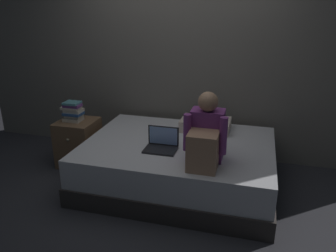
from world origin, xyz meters
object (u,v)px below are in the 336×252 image
(bed, at_px, (179,164))
(pillow, at_px, (206,125))
(person_sitting, at_px, (206,137))
(book_stack, at_px, (73,112))
(laptop, at_px, (162,144))
(nightstand, at_px, (79,143))

(bed, distance_m, pillow, 0.59)
(person_sitting, height_order, pillow, person_sitting)
(bed, distance_m, person_sitting, 0.72)
(person_sitting, distance_m, book_stack, 1.76)
(bed, xyz_separation_m, person_sitting, (0.34, -0.40, 0.50))
(bed, bearing_deg, laptop, -121.17)
(laptop, bearing_deg, nightstand, 161.87)
(pillow, relative_size, book_stack, 2.34)
(bed, bearing_deg, nightstand, 172.37)
(pillow, bearing_deg, bed, -114.94)
(pillow, xyz_separation_m, book_stack, (-1.54, -0.29, 0.12))
(person_sitting, bearing_deg, laptop, 158.29)
(laptop, height_order, pillow, laptop)
(book_stack, bearing_deg, pillow, 10.54)
(pillow, bearing_deg, laptop, -117.00)
(book_stack, bearing_deg, nightstand, 19.58)
(person_sitting, distance_m, laptop, 0.54)
(pillow, bearing_deg, person_sitting, -81.18)
(laptop, relative_size, pillow, 0.57)
(nightstand, relative_size, laptop, 1.75)
(bed, relative_size, person_sitting, 3.05)
(nightstand, xyz_separation_m, laptop, (1.17, -0.38, 0.27))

